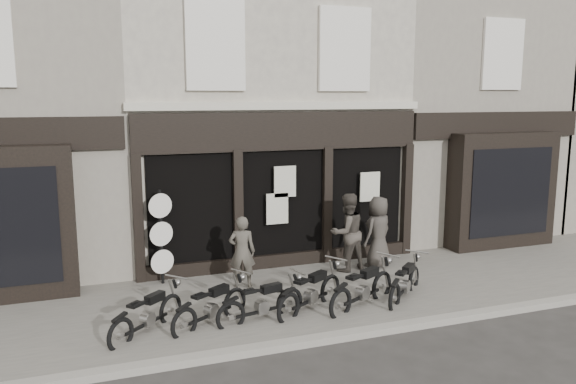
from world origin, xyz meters
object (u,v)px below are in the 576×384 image
object	(u,v)px
motorcycle_2	(262,306)
motorcycle_4	(363,291)
man_right	(378,232)
advert_sign_post	(161,241)
motorcycle_5	(405,285)
motorcycle_1	(212,310)
motorcycle_0	(148,318)
man_left	(242,252)
man_centre	(347,232)
motorcycle_3	(311,295)

from	to	relation	value
motorcycle_2	motorcycle_4	distance (m)	2.12
man_right	advert_sign_post	size ratio (longest dim) A/B	0.78
motorcycle_4	motorcycle_5	bearing A→B (deg)	-21.19
motorcycle_1	motorcycle_2	bearing A→B (deg)	-41.52
motorcycle_2	motorcycle_1	bearing A→B (deg)	156.94
motorcycle_0	man_right	distance (m)	6.13
motorcycle_0	man_left	world-z (taller)	man_left
motorcycle_1	man_left	world-z (taller)	man_left
motorcycle_1	man_left	size ratio (longest dim) A/B	1.07
motorcycle_4	man_centre	bearing A→B (deg)	45.00
motorcycle_1	motorcycle_2	distance (m)	0.95
motorcycle_4	motorcycle_5	world-z (taller)	motorcycle_4
motorcycle_5	man_right	size ratio (longest dim) A/B	0.89
motorcycle_5	man_right	xyz separation A→B (m)	(0.49, 2.07, 0.64)
motorcycle_4	man_left	size ratio (longest dim) A/B	1.20
motorcycle_1	motorcycle_4	size ratio (longest dim) A/B	0.89
motorcycle_1	man_right	bearing A→B (deg)	-8.79
motorcycle_2	motorcycle_4	size ratio (longest dim) A/B	0.98
motorcycle_0	advert_sign_post	xyz separation A→B (m)	(0.60, 2.52, 0.73)
motorcycle_3	man_right	bearing A→B (deg)	6.51
motorcycle_2	advert_sign_post	size ratio (longest dim) A/B	0.83
motorcycle_2	man_left	size ratio (longest dim) A/B	1.17
motorcycle_0	motorcycle_4	world-z (taller)	motorcycle_4
motorcycle_5	advert_sign_post	world-z (taller)	advert_sign_post
motorcycle_1	man_centre	bearing A→B (deg)	-4.32
motorcycle_1	advert_sign_post	distance (m)	2.69
motorcycle_2	motorcycle_3	xyz separation A→B (m)	(1.07, 0.16, 0.02)
motorcycle_1	motorcycle_5	size ratio (longest dim) A/B	1.08
motorcycle_3	man_centre	bearing A→B (deg)	17.61
motorcycle_5	motorcycle_0	bearing A→B (deg)	138.37
motorcycle_1	man_centre	distance (m)	4.31
motorcycle_1	advert_sign_post	xyz separation A→B (m)	(-0.56, 2.52, 0.73)
advert_sign_post	motorcycle_3	bearing A→B (deg)	-62.04
man_centre	advert_sign_post	xyz separation A→B (m)	(-4.31, 0.52, 0.03)
motorcycle_1	man_right	distance (m)	5.06
man_centre	motorcycle_4	bearing A→B (deg)	62.10
motorcycle_4	man_left	bearing A→B (deg)	109.17
motorcycle_0	motorcycle_1	world-z (taller)	motorcycle_1
motorcycle_0	motorcycle_1	distance (m)	1.16
man_centre	motorcycle_3	bearing A→B (deg)	38.57
man_right	man_centre	bearing A→B (deg)	-24.32
motorcycle_1	motorcycle_5	xyz separation A→B (m)	(4.10, -0.05, -0.00)
motorcycle_0	motorcycle_1	size ratio (longest dim) A/B	0.91
motorcycle_4	man_left	world-z (taller)	man_left
motorcycle_2	motorcycle_5	distance (m)	3.17
motorcycle_4	motorcycle_1	bearing A→B (deg)	149.68
motorcycle_0	man_right	size ratio (longest dim) A/B	0.88
motorcycle_2	motorcycle_4	xyz separation A→B (m)	(2.12, -0.01, 0.03)
motorcycle_1	motorcycle_4	distance (m)	3.06
motorcycle_2	man_right	distance (m)	4.30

